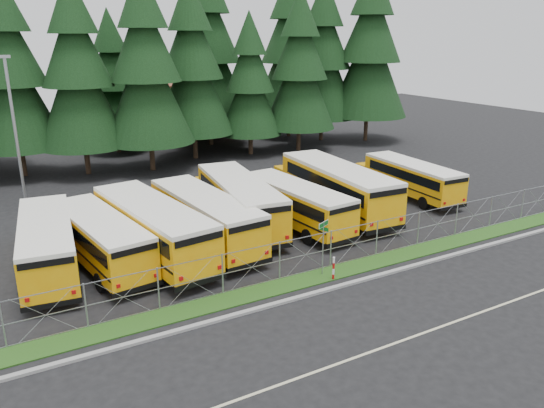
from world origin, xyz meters
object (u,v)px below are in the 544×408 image
at_px(bus_5, 292,205).
at_px(striped_bollard, 333,269).
at_px(bus_2, 150,230).
at_px(bus_3, 203,219).
at_px(light_standard, 15,130).
at_px(bus_0, 48,245).
at_px(bus_east, 409,179).
at_px(bus_6, 334,189).
at_px(street_sign, 323,237).
at_px(bus_4, 238,203).
at_px(bus_1, 98,240).

relative_size(bus_5, striped_bollard, 8.63).
distance_m(bus_2, bus_3, 3.17).
height_order(bus_2, light_standard, light_standard).
distance_m(bus_2, bus_5, 9.05).
relative_size(striped_bollard, light_standard, 0.12).
relative_size(bus_0, bus_east, 1.07).
xyz_separation_m(bus_6, street_sign, (-6.25, -7.76, 0.42)).
height_order(bus_3, light_standard, light_standard).
height_order(bus_0, bus_2, bus_2).
bearing_deg(bus_5, bus_4, 146.02).
distance_m(bus_0, bus_3, 8.15).
bearing_deg(bus_1, street_sign, -43.61).
distance_m(bus_2, bus_east, 19.78).
relative_size(bus_3, bus_4, 0.96).
relative_size(bus_east, street_sign, 3.52).
bearing_deg(bus_2, bus_6, -1.47).
bearing_deg(bus_3, bus_0, 173.74).
bearing_deg(light_standard, bus_east, -22.54).
bearing_deg(bus_0, striped_bollard, -26.97).
distance_m(bus_3, light_standard, 14.57).
distance_m(bus_east, light_standard, 27.10).
relative_size(bus_2, bus_east, 1.18).
xyz_separation_m(bus_3, bus_6, (9.75, 0.93, 0.15)).
bearing_deg(light_standard, striped_bollard, -58.03).
bearing_deg(bus_0, light_standard, 96.67).
bearing_deg(striped_bollard, bus_1, 141.90).
bearing_deg(bus_3, street_sign, -67.15).
bearing_deg(bus_2, bus_0, 164.80).
height_order(bus_2, striped_bollard, bus_2).
distance_m(bus_5, street_sign, 7.21).
relative_size(bus_4, bus_5, 1.12).
relative_size(bus_6, light_standard, 1.21).
height_order(bus_5, striped_bollard, bus_5).
bearing_deg(bus_4, bus_1, -161.14).
distance_m(bus_east, striped_bollard, 15.57).
bearing_deg(street_sign, bus_1, 144.22).
bearing_deg(street_sign, bus_5, 70.44).
height_order(bus_6, light_standard, light_standard).
distance_m(bus_0, bus_1, 2.41).
height_order(bus_3, striped_bollard, bus_3).
bearing_deg(bus_5, bus_3, 174.63).
xyz_separation_m(bus_4, striped_bollard, (0.67, -9.11, -0.92)).
xyz_separation_m(bus_5, bus_6, (3.85, 0.99, 0.26)).
height_order(bus_4, bus_5, bus_4).
bearing_deg(bus_1, bus_6, -3.85).
bearing_deg(light_standard, bus_1, -78.32).
xyz_separation_m(bus_0, light_standard, (-0.01, 11.09, 4.11)).
distance_m(bus_3, bus_east, 16.61).
xyz_separation_m(bus_5, light_standard, (-14.06, 11.44, 4.14)).
xyz_separation_m(bus_5, bus_east, (10.68, 1.18, -0.06)).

